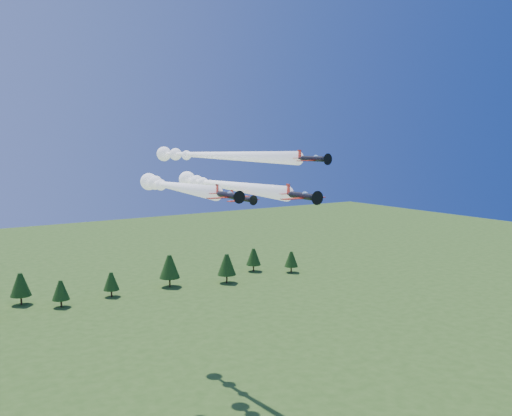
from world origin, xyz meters
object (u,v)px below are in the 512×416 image
plane_lead (221,185)px  plane_right (210,155)px  plane_left (171,186)px  plane_slot (242,199)px

plane_lead → plane_right: bearing=72.4°
plane_lead → plane_left: (-9.34, 3.63, -0.07)m
plane_left → plane_right: (14.36, 9.81, 5.65)m
plane_lead → plane_right: plane_right is taller
plane_right → plane_slot: (-8.35, -26.56, -7.17)m
plane_lead → plane_slot: size_ratio=7.18×
plane_right → plane_left: bearing=-149.1°
plane_lead → plane_left: plane_lead is taller
plane_slot → plane_lead: bearing=72.0°
plane_slot → plane_right: bearing=68.7°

